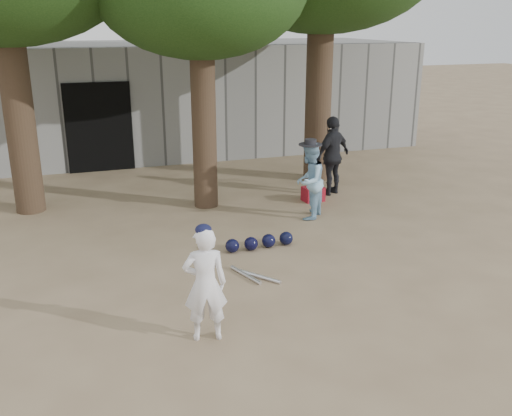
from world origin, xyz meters
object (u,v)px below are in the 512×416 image
object	(u,v)px
spectator_dark	(333,156)
red_bag	(313,194)
spectator_blue	(309,181)
boy_player	(205,284)

from	to	relation	value
spectator_dark	red_bag	bearing A→B (deg)	5.89
spectator_blue	spectator_dark	world-z (taller)	spectator_dark
spectator_dark	spectator_blue	bearing A→B (deg)	24.66
spectator_dark	boy_player	bearing A→B (deg)	25.80
spectator_blue	spectator_dark	distance (m)	1.74
spectator_blue	red_bag	world-z (taller)	spectator_blue
red_bag	boy_player	bearing A→B (deg)	-126.86
boy_player	red_bag	distance (m)	5.77
spectator_blue	red_bag	bearing A→B (deg)	-168.22
boy_player	spectator_blue	bearing A→B (deg)	-119.80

